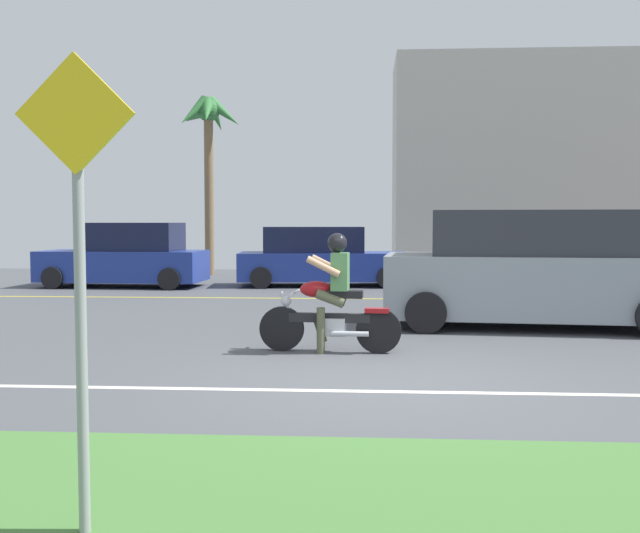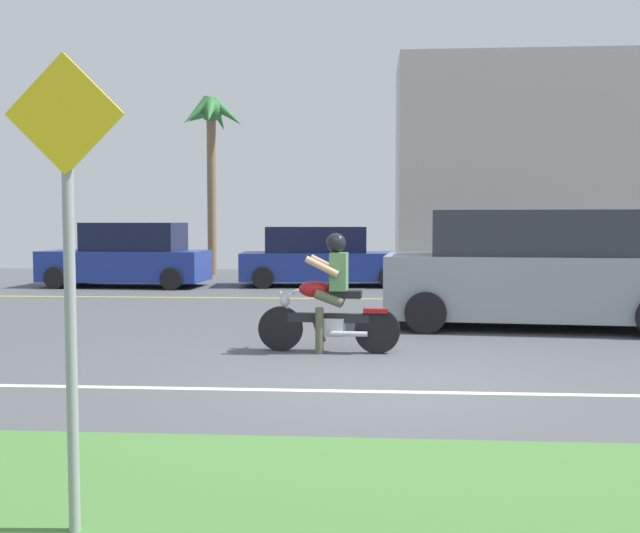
% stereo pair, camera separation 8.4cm
% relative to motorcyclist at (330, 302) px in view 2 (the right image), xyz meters
% --- Properties ---
extents(ground, '(56.00, 30.00, 0.04)m').
position_rel_motorcyclist_xyz_m(ground, '(0.62, 1.25, -0.68)').
color(ground, '#4C4F54').
extents(lane_line_near, '(50.40, 0.12, 0.01)m').
position_rel_motorcyclist_xyz_m(lane_line_near, '(0.62, -2.19, -0.65)').
color(lane_line_near, silver).
rests_on(lane_line_near, ground).
extents(lane_line_far, '(50.40, 0.12, 0.01)m').
position_rel_motorcyclist_xyz_m(lane_line_far, '(0.62, 6.60, -0.65)').
color(lane_line_far, yellow).
rests_on(lane_line_far, ground).
extents(motorcyclist, '(1.86, 0.61, 1.56)m').
position_rel_motorcyclist_xyz_m(motorcyclist, '(0.00, 0.00, 0.00)').
color(motorcyclist, black).
rests_on(motorcyclist, ground).
extents(suv_nearby, '(4.94, 2.44, 1.89)m').
position_rel_motorcyclist_xyz_m(suv_nearby, '(3.16, 2.49, 0.26)').
color(suv_nearby, '#8C939E').
rests_on(suv_nearby, ground).
extents(parked_car_0, '(4.30, 2.05, 1.68)m').
position_rel_motorcyclist_xyz_m(parked_car_0, '(-5.84, 9.26, 0.12)').
color(parked_car_0, navy).
rests_on(parked_car_0, ground).
extents(parked_car_1, '(4.60, 2.12, 1.57)m').
position_rel_motorcyclist_xyz_m(parked_car_1, '(-0.75, 9.83, 0.07)').
color(parked_car_1, navy).
rests_on(parked_car_1, ground).
extents(parked_car_2, '(3.92, 2.16, 1.61)m').
position_rel_motorcyclist_xyz_m(parked_car_2, '(5.08, 10.07, 0.09)').
color(parked_car_2, '#232328').
rests_on(parked_car_2, ground).
extents(palm_tree_0, '(2.22, 2.29, 5.69)m').
position_rel_motorcyclist_xyz_m(palm_tree_0, '(-4.56, 13.57, 3.93)').
color(palm_tree_0, brown).
rests_on(palm_tree_0, ground).
extents(street_sign, '(0.62, 0.06, 2.57)m').
position_rel_motorcyclist_xyz_m(street_sign, '(-1.03, -5.74, 0.90)').
color(street_sign, gray).
rests_on(street_sign, ground).
extents(building_far, '(11.29, 4.00, 7.89)m').
position_rel_motorcyclist_xyz_m(building_far, '(7.18, 19.25, 3.29)').
color(building_far, '#BCB7AD').
rests_on(building_far, ground).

